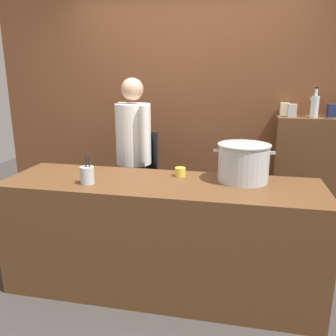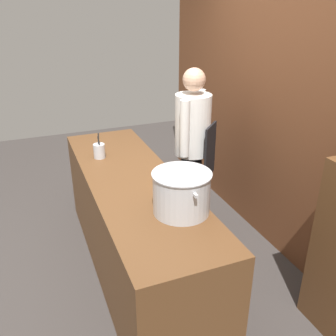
% 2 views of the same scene
% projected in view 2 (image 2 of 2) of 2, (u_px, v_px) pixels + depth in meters
% --- Properties ---
extents(ground_plane, '(8.00, 8.00, 0.00)m').
position_uv_depth(ground_plane, '(136.00, 268.00, 3.33)').
color(ground_plane, '#383330').
extents(brick_back_panel, '(4.40, 0.10, 3.00)m').
position_uv_depth(brick_back_panel, '(285.00, 90.00, 3.18)').
color(brick_back_panel, brown).
rests_on(brick_back_panel, ground_plane).
extents(prep_counter, '(2.42, 0.70, 0.90)m').
position_uv_depth(prep_counter, '(135.00, 226.00, 3.14)').
color(prep_counter, brown).
rests_on(prep_counter, ground_plane).
extents(chef, '(0.44, 0.44, 1.66)m').
position_uv_depth(chef, '(193.00, 141.00, 3.55)').
color(chef, black).
rests_on(chef, ground_plane).
extents(stockpot_large, '(0.45, 0.40, 0.29)m').
position_uv_depth(stockpot_large, '(182.00, 193.00, 2.44)').
color(stockpot_large, '#B7BABF').
rests_on(stockpot_large, prep_counter).
extents(utensil_crock, '(0.10, 0.10, 0.23)m').
position_uv_depth(utensil_crock, '(99.00, 151.00, 3.32)').
color(utensil_crock, '#B7BABF').
rests_on(utensil_crock, prep_counter).
extents(butter_jar, '(0.09, 0.09, 0.07)m').
position_uv_depth(butter_jar, '(159.00, 177.00, 2.90)').
color(butter_jar, yellow).
rests_on(butter_jar, prep_counter).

